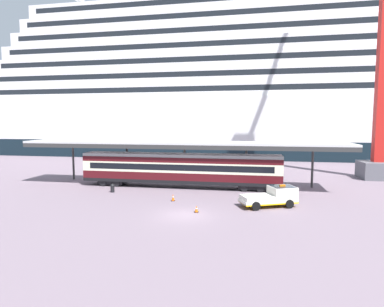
# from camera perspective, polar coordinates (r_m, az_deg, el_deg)

# --- Properties ---
(ground_plane) EXTENTS (400.00, 400.00, 0.00)m
(ground_plane) POSITION_cam_1_polar(r_m,az_deg,el_deg) (27.46, -1.20, -11.02)
(ground_plane) COLOR slate
(cruise_ship) EXTENTS (126.47, 22.36, 43.79)m
(cruise_ship) POSITION_cam_1_polar(r_m,az_deg,el_deg) (78.57, 4.44, 11.26)
(cruise_ship) COLOR black
(cruise_ship) RESTS_ON ground
(platform_canopy) EXTENTS (39.47, 5.19, 5.55)m
(platform_canopy) POSITION_cam_1_polar(r_m,az_deg,el_deg) (38.63, -2.06, 1.78)
(platform_canopy) COLOR silver
(platform_canopy) RESTS_ON ground
(train_carriage) EXTENTS (24.07, 2.81, 4.11)m
(train_carriage) POSITION_cam_1_polar(r_m,az_deg,el_deg) (38.53, -2.18, -2.70)
(train_carriage) COLOR black
(train_carriage) RESTS_ON ground
(service_truck) EXTENTS (5.57, 3.96, 2.02)m
(service_truck) POSITION_cam_1_polar(r_m,az_deg,el_deg) (30.95, 14.38, -7.40)
(service_truck) COLOR silver
(service_truck) RESTS_ON ground
(traffic_cone_near) EXTENTS (0.36, 0.36, 0.73)m
(traffic_cone_near) POSITION_cam_1_polar(r_m,az_deg,el_deg) (32.19, -3.43, -7.89)
(traffic_cone_near) COLOR black
(traffic_cone_near) RESTS_ON ground
(traffic_cone_mid) EXTENTS (0.36, 0.36, 0.62)m
(traffic_cone_mid) POSITION_cam_1_polar(r_m,az_deg,el_deg) (28.18, 0.80, -9.95)
(traffic_cone_mid) COLOR black
(traffic_cone_mid) RESTS_ON ground
(quay_bollard) EXTENTS (0.48, 0.48, 0.96)m
(quay_bollard) POSITION_cam_1_polar(r_m,az_deg,el_deg) (37.14, -14.12, -5.99)
(quay_bollard) COLOR black
(quay_bollard) RESTS_ON ground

